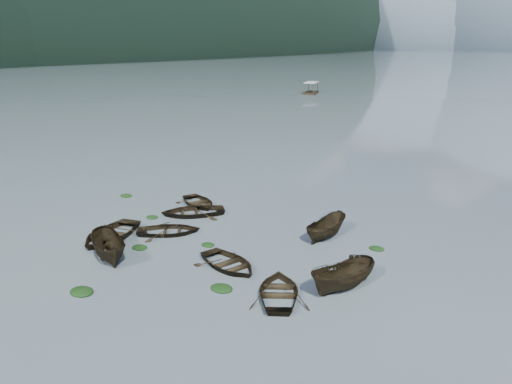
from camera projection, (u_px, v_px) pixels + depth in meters
The scene contains 20 objects.
ground_plane at pixel (118, 286), 25.14m from camera, with size 2400.00×2400.00×0.00m, color slate.
haze_mtn_a at pixel (431, 48), 870.40m from camera, with size 520.00×520.00×280.00m, color #475666.
rowboat_0 at pixel (110, 238), 31.23m from camera, with size 3.47×4.85×1.01m, color black.
rowboat_1 at pixel (169, 234), 31.99m from camera, with size 2.86×4.00×0.83m, color black.
rowboat_2 at pixel (110, 259), 28.30m from camera, with size 1.63×4.33×1.67m, color black.
rowboat_3 at pixel (279, 296), 24.20m from camera, with size 2.92×4.09×0.85m, color black.
rowboat_4 at pixel (229, 267), 27.23m from camera, with size 2.92×4.08×0.85m, color black.
rowboat_5 at pixel (343, 289), 24.83m from camera, with size 1.57×4.18×1.61m, color black.
rowboat_6 at pixel (199, 205), 37.56m from camera, with size 2.80×3.92×0.81m, color black.
rowboat_7 at pixel (193, 215), 35.45m from camera, with size 3.20×4.48×0.93m, color black.
rowboat_8 at pixel (325, 237), 31.42m from camera, with size 1.45×3.85×1.49m, color black.
weed_clump_0 at pixel (140, 248), 29.72m from camera, with size 0.99×0.81×0.22m, color black.
weed_clump_1 at pixel (208, 246), 30.11m from camera, with size 0.88×0.71×0.19m, color black.
weed_clump_2 at pixel (82, 293), 24.44m from camera, with size 1.28×1.02×0.28m, color black.
weed_clump_3 at pixel (340, 268), 27.18m from camera, with size 0.78×0.66×0.17m, color black.
weed_clump_4 at pixel (222, 289), 24.79m from camera, with size 1.20×0.95×0.25m, color black.
weed_clump_5 at pixel (126, 196), 39.67m from camera, with size 1.05×0.84×0.22m, color black.
weed_clump_6 at pixel (152, 218), 34.86m from camera, with size 0.91×0.76×0.19m, color black.
weed_clump_7 at pixel (377, 249), 29.57m from camera, with size 0.94×0.75×0.21m, color black.
pontoon_left at pixel (311, 93), 117.52m from camera, with size 2.74×6.57×2.52m, color black, non-canonical shape.
Camera 1 is at (18.88, -14.39, 11.84)m, focal length 35.00 mm.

